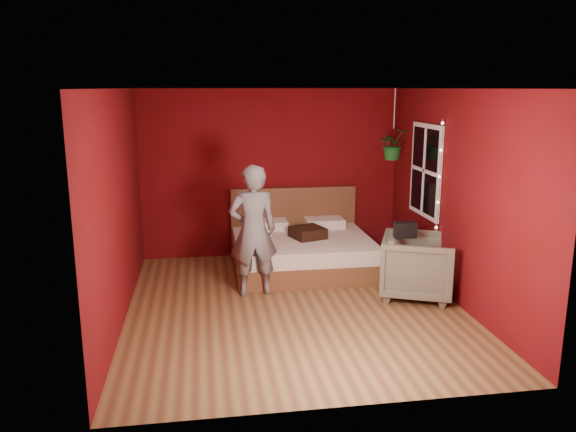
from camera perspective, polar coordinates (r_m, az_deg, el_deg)
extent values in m
plane|color=brown|center=(6.95, 0.66, -9.15)|extent=(4.50, 4.50, 0.00)
cube|color=#630A11|center=(8.77, -1.75, 4.33)|extent=(4.00, 0.02, 2.60)
cube|color=#630A11|center=(4.42, 5.54, -4.38)|extent=(4.00, 0.02, 2.60)
cube|color=#630A11|center=(6.55, -16.92, 0.82)|extent=(0.02, 4.50, 2.60)
cube|color=#630A11|center=(7.18, 16.74, 1.85)|extent=(0.02, 4.50, 2.60)
cube|color=silver|center=(6.44, 0.72, 12.92)|extent=(4.00, 4.50, 0.02)
cube|color=white|center=(7.94, 13.80, 4.51)|extent=(0.04, 0.97, 1.27)
cube|color=black|center=(7.93, 13.70, 4.51)|extent=(0.02, 0.85, 1.15)
cube|color=white|center=(7.93, 13.67, 4.51)|extent=(0.03, 0.05, 1.15)
cube|color=white|center=(7.93, 13.67, 4.51)|extent=(0.03, 0.85, 0.05)
cylinder|color=silver|center=(7.45, 15.12, 3.90)|extent=(0.01, 0.01, 1.45)
sphere|color=#FFF2CC|center=(7.58, 14.83, -1.14)|extent=(0.04, 0.04, 0.04)
sphere|color=#FFF2CC|center=(7.51, 14.97, 1.36)|extent=(0.04, 0.04, 0.04)
sphere|color=#FFF2CC|center=(7.45, 15.12, 3.90)|extent=(0.04, 0.04, 0.04)
sphere|color=#FFF2CC|center=(7.41, 15.28, 6.48)|extent=(0.04, 0.04, 0.04)
sphere|color=#FFF2CC|center=(7.38, 15.43, 9.08)|extent=(0.04, 0.04, 0.04)
cube|color=brown|center=(8.22, 1.47, -4.58)|extent=(1.97, 1.68, 0.28)
cube|color=white|center=(8.15, 1.48, -2.93)|extent=(1.93, 1.64, 0.22)
cube|color=brown|center=(8.87, 0.57, -0.55)|extent=(1.97, 0.08, 1.09)
cube|color=white|center=(8.58, -2.10, -0.90)|extent=(0.59, 0.38, 0.14)
cube|color=white|center=(8.72, 3.70, -0.68)|extent=(0.59, 0.38, 0.14)
imported|color=slate|center=(7.10, -3.57, -1.51)|extent=(0.65, 0.45, 1.69)
imported|color=#696852|center=(7.32, 13.04, -4.98)|extent=(1.15, 1.13, 0.80)
cube|color=black|center=(7.06, 11.81, -1.38)|extent=(0.28, 0.15, 0.19)
cube|color=black|center=(8.09, 2.02, -1.69)|extent=(0.54, 0.54, 0.15)
cylinder|color=silver|center=(8.17, 10.77, 10.68)|extent=(0.01, 0.01, 0.56)
imported|color=#195A22|center=(8.20, 10.62, 7.18)|extent=(0.47, 0.43, 0.45)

